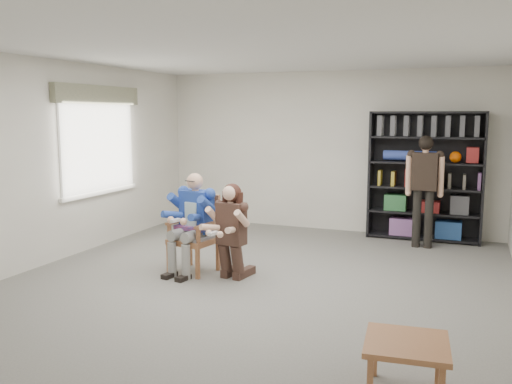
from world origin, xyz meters
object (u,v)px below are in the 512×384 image
at_px(kneeling_woman, 230,232).
at_px(standing_man, 424,192).
at_px(armchair, 193,234).
at_px(bookshelf, 425,176).
at_px(seated_man, 193,223).
at_px(side_table, 406,368).

xyz_separation_m(kneeling_woman, standing_man, (2.08, 2.61, 0.26)).
relative_size(armchair, bookshelf, 0.48).
xyz_separation_m(seated_man, standing_man, (2.66, 2.49, 0.21)).
bearing_deg(standing_man, kneeling_woman, -128.58).
bearing_deg(armchair, seated_man, 99.37).
bearing_deg(armchair, bookshelf, 58.55).
bearing_deg(side_table, kneeling_woman, 138.40).
distance_m(armchair, standing_man, 3.67).
bearing_deg(side_table, seated_man, 143.01).
xyz_separation_m(standing_man, side_table, (0.27, -4.70, -0.66)).
bearing_deg(standing_man, armchair, -136.91).
bearing_deg(bookshelf, side_table, -86.67).
relative_size(bookshelf, side_table, 3.51).
xyz_separation_m(armchair, kneeling_woman, (0.58, -0.12, 0.10)).
distance_m(kneeling_woman, side_table, 3.18).
distance_m(bookshelf, side_table, 5.34).
distance_m(kneeling_woman, bookshelf, 3.80).
bearing_deg(seated_man, standing_man, 52.45).
relative_size(kneeling_woman, standing_man, 0.70).
distance_m(armchair, bookshelf, 4.06).
height_order(armchair, seated_man, seated_man).
relative_size(armchair, seated_man, 0.77).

